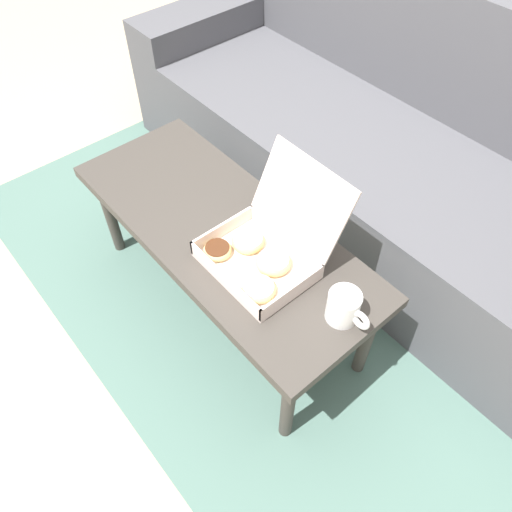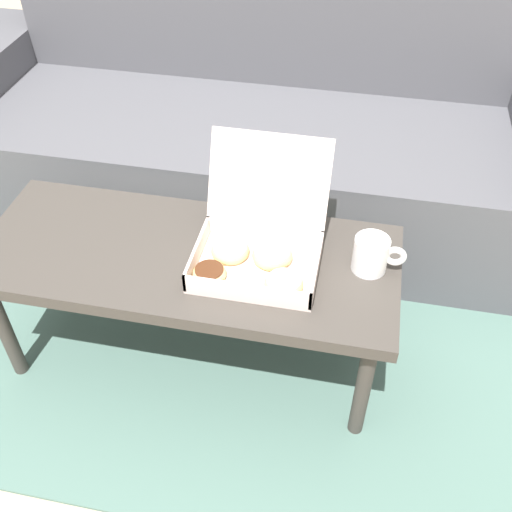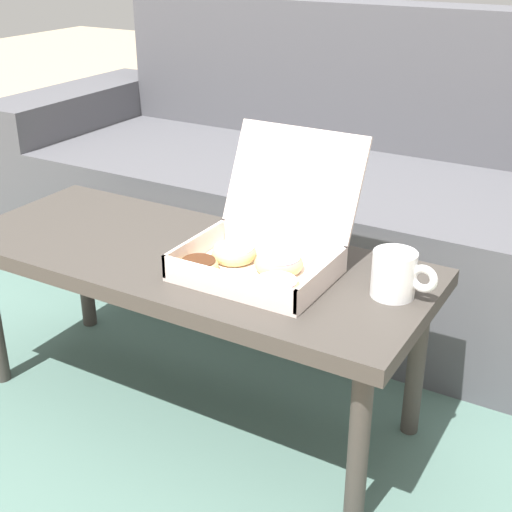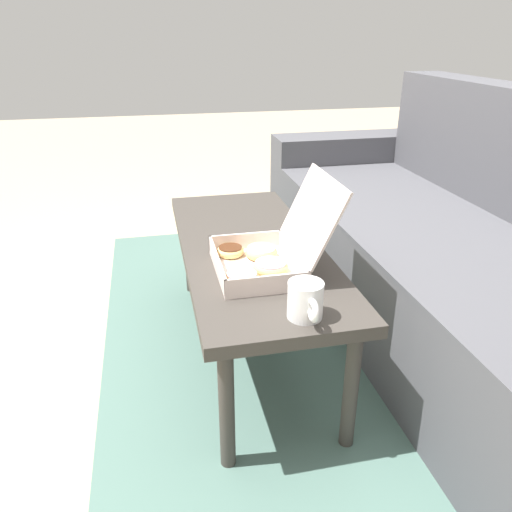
{
  "view_description": "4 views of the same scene",
  "coord_description": "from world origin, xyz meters",
  "px_view_note": "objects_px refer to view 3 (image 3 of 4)",
  "views": [
    {
      "loc": [
        0.94,
        -0.68,
        1.68
      ],
      "look_at": [
        0.21,
        -0.05,
        0.5
      ],
      "focal_mm": 35.0,
      "sensor_mm": 36.0,
      "label": 1
    },
    {
      "loc": [
        0.44,
        -1.2,
        1.59
      ],
      "look_at": [
        0.21,
        -0.05,
        0.5
      ],
      "focal_mm": 42.0,
      "sensor_mm": 36.0,
      "label": 2
    },
    {
      "loc": [
        0.94,
        -1.3,
        1.17
      ],
      "look_at": [
        0.21,
        -0.05,
        0.5
      ],
      "focal_mm": 50.0,
      "sensor_mm": 36.0,
      "label": 3
    },
    {
      "loc": [
        1.59,
        -0.35,
        1.16
      ],
      "look_at": [
        0.21,
        -0.05,
        0.5
      ],
      "focal_mm": 35.0,
      "sensor_mm": 36.0,
      "label": 4
    }
  ],
  "objects_px": {
    "couch": "(333,200)",
    "pastry_box": "(261,250)",
    "coffee_mug": "(396,274)",
    "coffee_table": "(189,271)"
  },
  "relations": [
    {
      "from": "coffee_table",
      "to": "pastry_box",
      "type": "relative_size",
      "value": 3.29
    },
    {
      "from": "pastry_box",
      "to": "coffee_mug",
      "type": "xyz_separation_m",
      "value": [
        0.31,
        0.04,
        -0.0
      ]
    },
    {
      "from": "couch",
      "to": "pastry_box",
      "type": "distance_m",
      "value": 0.89
    },
    {
      "from": "coffee_table",
      "to": "coffee_mug",
      "type": "height_order",
      "value": "coffee_mug"
    },
    {
      "from": "couch",
      "to": "pastry_box",
      "type": "height_order",
      "value": "couch"
    },
    {
      "from": "couch",
      "to": "coffee_mug",
      "type": "xyz_separation_m",
      "value": [
        0.51,
        -0.81,
        0.19
      ]
    },
    {
      "from": "couch",
      "to": "coffee_mug",
      "type": "distance_m",
      "value": 0.98
    },
    {
      "from": "pastry_box",
      "to": "coffee_mug",
      "type": "relative_size",
      "value": 2.55
    },
    {
      "from": "pastry_box",
      "to": "coffee_mug",
      "type": "height_order",
      "value": "pastry_box"
    },
    {
      "from": "couch",
      "to": "coffee_table",
      "type": "distance_m",
      "value": 0.86
    }
  ]
}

